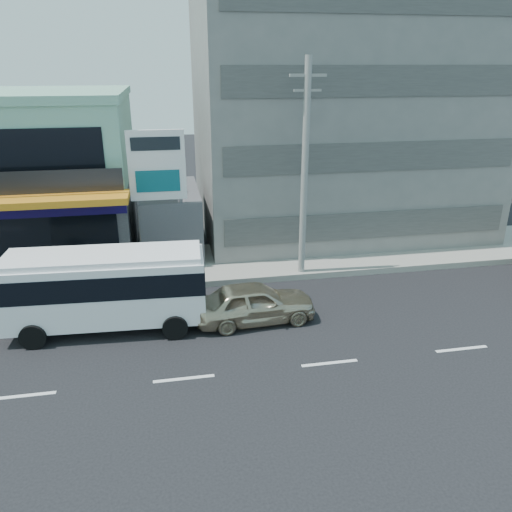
{
  "coord_description": "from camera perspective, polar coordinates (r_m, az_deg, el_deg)",
  "views": [
    {
      "loc": [
        -0.18,
        -14.0,
        9.7
      ],
      "look_at": [
        3.33,
        4.96,
        2.2
      ],
      "focal_mm": 35.0,
      "sensor_mm": 36.0,
      "label": 1
    }
  ],
  "objects": [
    {
      "name": "sedan",
      "position": [
        19.85,
        -0.15,
        -5.35
      ],
      "size": [
        4.89,
        2.21,
        1.63
      ],
      "primitive_type": "imported",
      "rotation": [
        0.0,
        0.0,
        1.63
      ],
      "color": "#C3B595",
      "rests_on": "ground"
    },
    {
      "name": "utility_pole_near",
      "position": [
        22.74,
        5.58,
        9.61
      ],
      "size": [
        1.6,
        0.3,
        10.0
      ],
      "color": "#999993",
      "rests_on": "ground"
    },
    {
      "name": "minibus",
      "position": [
        19.73,
        -16.78,
        -3.14
      ],
      "size": [
        7.56,
        2.92,
        3.12
      ],
      "color": "white",
      "rests_on": "ground"
    },
    {
      "name": "concrete_building",
      "position": [
        30.85,
        9.17,
        15.98
      ],
      "size": [
        16.0,
        12.0,
        14.0
      ],
      "primitive_type": "cube",
      "color": "gray",
      "rests_on": "ground"
    },
    {
      "name": "sidewalk",
      "position": [
        25.89,
        1.8,
        -0.4
      ],
      "size": [
        70.0,
        5.0,
        0.3
      ],
      "primitive_type": "cube",
      "color": "gray",
      "rests_on": "ground"
    },
    {
      "name": "satellite_dish",
      "position": [
        25.74,
        -9.86,
        7.17
      ],
      "size": [
        1.5,
        1.5,
        0.15
      ],
      "primitive_type": "cylinder",
      "color": "slate",
      "rests_on": "gap_structure"
    },
    {
      "name": "shop_building",
      "position": [
        29.57,
        -25.87,
        8.02
      ],
      "size": [
        12.4,
        11.7,
        8.0
      ],
      "color": "#404044",
      "rests_on": "ground"
    },
    {
      "name": "ground",
      "position": [
        17.03,
        -8.24,
        -13.72
      ],
      "size": [
        120.0,
        120.0,
        0.0
      ],
      "primitive_type": "plane",
      "color": "black",
      "rests_on": "ground"
    },
    {
      "name": "gap_structure",
      "position": [
        27.19,
        -9.67,
        3.94
      ],
      "size": [
        3.0,
        6.0,
        3.5
      ],
      "primitive_type": "cube",
      "color": "#404044",
      "rests_on": "ground"
    },
    {
      "name": "billboard",
      "position": [
        23.69,
        -11.19,
        9.23
      ],
      "size": [
        2.6,
        0.18,
        6.9
      ],
      "color": "gray",
      "rests_on": "ground"
    }
  ]
}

